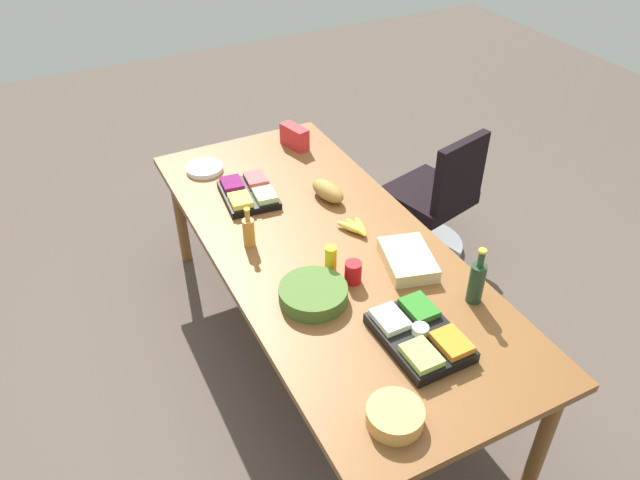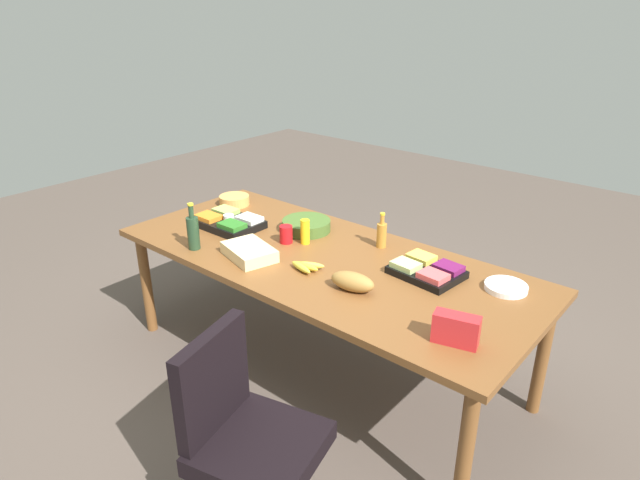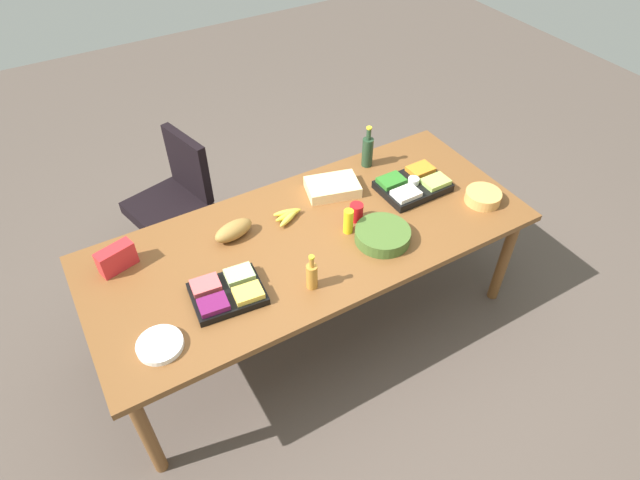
% 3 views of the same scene
% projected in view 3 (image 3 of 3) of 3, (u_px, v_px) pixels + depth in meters
% --- Properties ---
extents(ground_plane, '(10.00, 10.00, 0.00)m').
position_uv_depth(ground_plane, '(312.00, 319.00, 3.60)').
color(ground_plane, brown).
extents(conference_table, '(2.56, 1.10, 0.77)m').
position_uv_depth(conference_table, '(311.00, 243.00, 3.11)').
color(conference_table, brown).
rests_on(conference_table, ground).
extents(office_chair, '(0.59, 0.58, 0.93)m').
position_uv_depth(office_chair, '(176.00, 213.00, 3.83)').
color(office_chair, gray).
rests_on(office_chair, ground).
extents(sheet_cake, '(0.37, 0.30, 0.07)m').
position_uv_depth(sheet_cake, '(333.00, 187.00, 3.34)').
color(sheet_cake, beige).
rests_on(sheet_cake, conference_table).
extents(red_solo_cup, '(0.09, 0.09, 0.11)m').
position_uv_depth(red_solo_cup, '(356.00, 212.00, 3.13)').
color(red_solo_cup, red).
rests_on(red_solo_cup, conference_table).
extents(salad_bowl, '(0.37, 0.37, 0.07)m').
position_uv_depth(salad_bowl, '(383.00, 235.00, 3.02)').
color(salad_bowl, '#446328').
rests_on(salad_bowl, conference_table).
extents(veggie_tray, '(0.42, 0.30, 0.09)m').
position_uv_depth(veggie_tray, '(413.00, 185.00, 3.35)').
color(veggie_tray, black).
rests_on(veggie_tray, conference_table).
extents(banana_bunch, '(0.19, 0.14, 0.04)m').
position_uv_depth(banana_bunch, '(288.00, 215.00, 3.16)').
color(banana_bunch, gold).
rests_on(banana_bunch, conference_table).
extents(chip_bowl, '(0.26, 0.26, 0.07)m').
position_uv_depth(chip_bowl, '(483.00, 197.00, 3.27)').
color(chip_bowl, '#E0A052').
rests_on(chip_bowl, conference_table).
extents(paper_plate_stack, '(0.23, 0.23, 0.03)m').
position_uv_depth(paper_plate_stack, '(160.00, 345.00, 2.50)').
color(paper_plate_stack, white).
rests_on(paper_plate_stack, conference_table).
extents(mustard_bottle, '(0.06, 0.06, 0.16)m').
position_uv_depth(mustard_bottle, '(348.00, 221.00, 3.04)').
color(mustard_bottle, yellow).
rests_on(mustard_bottle, conference_table).
extents(fruit_platter, '(0.39, 0.32, 0.07)m').
position_uv_depth(fruit_platter, '(227.00, 292.00, 2.72)').
color(fruit_platter, black).
rests_on(fruit_platter, conference_table).
extents(chip_bag_red, '(0.21, 0.13, 0.14)m').
position_uv_depth(chip_bag_red, '(117.00, 258.00, 2.84)').
color(chip_bag_red, red).
rests_on(chip_bag_red, conference_table).
extents(bread_loaf, '(0.26, 0.16, 0.10)m').
position_uv_depth(bread_loaf, '(234.00, 230.00, 3.03)').
color(bread_loaf, '#A07538').
rests_on(bread_loaf, conference_table).
extents(wine_bottle, '(0.07, 0.07, 0.29)m').
position_uv_depth(wine_bottle, '(368.00, 151.00, 3.49)').
color(wine_bottle, '#233E26').
rests_on(wine_bottle, conference_table).
extents(dressing_bottle, '(0.06, 0.06, 0.22)m').
position_uv_depth(dressing_bottle, '(312.00, 275.00, 2.73)').
color(dressing_bottle, '#BE7F2E').
rests_on(dressing_bottle, conference_table).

